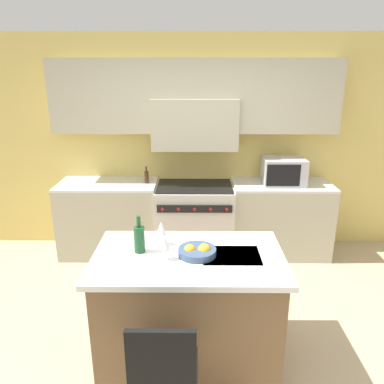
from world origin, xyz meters
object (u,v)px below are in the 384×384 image
object	(u,v)px
microwave	(283,171)
oil_bottle_on_counter	(146,177)
wine_bottle	(139,238)
fruit_bowl	(197,251)
island_chair	(163,373)
wine_glass_near	(164,243)
wine_glass_far	(161,229)
range_stove	(194,220)

from	to	relation	value
microwave	oil_bottle_on_counter	xyz separation A→B (m)	(-1.68, 0.01, -0.08)
wine_bottle	fruit_bowl	size ratio (longest dim) A/B	1.02
island_chair	wine_bottle	size ratio (longest dim) A/B	3.11
microwave	wine_bottle	world-z (taller)	microwave
island_chair	oil_bottle_on_counter	size ratio (longest dim) A/B	4.42
wine_glass_near	wine_glass_far	distance (m)	0.25
island_chair	range_stove	bearing A→B (deg)	85.88
wine_glass_near	wine_bottle	bearing A→B (deg)	149.34
microwave	wine_glass_far	size ratio (longest dim) A/B	2.52
island_chair	wine_glass_far	world-z (taller)	wine_glass_far
island_chair	microwave	bearing A→B (deg)	64.00
wine_glass_far	fruit_bowl	world-z (taller)	wine_glass_far
wine_glass_near	fruit_bowl	world-z (taller)	wine_glass_near
wine_bottle	wine_glass_far	world-z (taller)	wine_bottle
island_chair	fruit_bowl	world-z (taller)	fruit_bowl
wine_bottle	fruit_bowl	bearing A→B (deg)	-6.67
island_chair	wine_glass_near	size ratio (longest dim) A/B	4.64
island_chair	fruit_bowl	bearing A→B (deg)	74.41
range_stove	island_chair	world-z (taller)	island_chair
microwave	oil_bottle_on_counter	size ratio (longest dim) A/B	2.40
wine_bottle	wine_glass_near	distance (m)	0.24
microwave	fruit_bowl	world-z (taller)	microwave
oil_bottle_on_counter	range_stove	bearing A→B (deg)	-2.57
wine_glass_near	wine_glass_far	bearing A→B (deg)	100.57
island_chair	wine_glass_far	size ratio (longest dim) A/B	4.64
range_stove	wine_glass_far	distance (m)	1.79
island_chair	oil_bottle_on_counter	distance (m)	2.69
oil_bottle_on_counter	wine_bottle	bearing A→B (deg)	-84.70
island_chair	wine_glass_near	bearing A→B (deg)	92.85
fruit_bowl	wine_glass_near	bearing A→B (deg)	-164.31
range_stove	wine_glass_near	distance (m)	2.01
microwave	island_chair	distance (m)	2.95
wine_glass_near	oil_bottle_on_counter	size ratio (longest dim) A/B	0.95
microwave	wine_glass_far	world-z (taller)	microwave
fruit_bowl	oil_bottle_on_counter	distance (m)	1.96
microwave	wine_bottle	xyz separation A→B (m)	(-1.51, -1.80, -0.05)
wine_bottle	fruit_bowl	distance (m)	0.46
microwave	oil_bottle_on_counter	bearing A→B (deg)	179.73
island_chair	fruit_bowl	size ratio (longest dim) A/B	3.18
range_stove	microwave	size ratio (longest dim) A/B	1.90
microwave	wine_glass_near	bearing A→B (deg)	-124.15
microwave	wine_bottle	size ratio (longest dim) A/B	1.69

